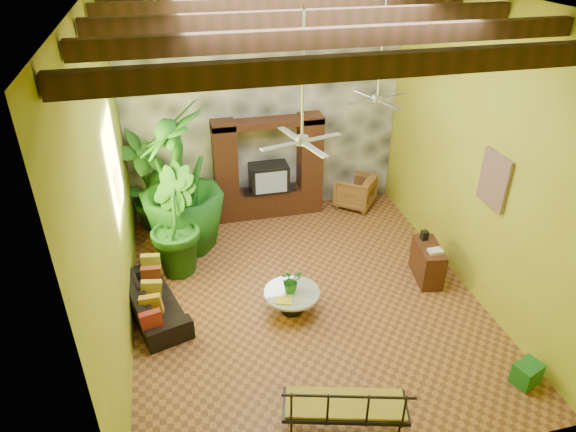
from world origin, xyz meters
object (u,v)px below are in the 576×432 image
object	(u,v)px
entertainment_center	(269,175)
tall_plant_a	(146,182)
green_bin	(527,373)
ceiling_fan_back	(378,87)
ceiling_fan_front	(302,127)
iron_bench	(347,406)
side_console	(427,262)
wicker_armchair	(355,191)
coffee_table	(292,298)
sofa	(153,299)
tall_plant_b	(173,222)
tall_plant_c	(180,180)

from	to	relation	value
entertainment_center	tall_plant_a	distance (m)	2.66
entertainment_center	green_bin	size ratio (longest dim) A/B	6.06
ceiling_fan_back	ceiling_fan_front	bearing A→B (deg)	-138.37
iron_bench	side_console	distance (m)	3.90
ceiling_fan_back	tall_plant_a	xyz separation A→B (m)	(-4.25, 1.90, -2.28)
ceiling_fan_front	side_console	xyz separation A→B (m)	(2.58, 0.41, -3.05)
ceiling_fan_front	wicker_armchair	size ratio (longest dim) A/B	2.22
coffee_table	green_bin	xyz separation A→B (m)	(2.96, -2.37, -0.08)
sofa	coffee_table	xyz separation A→B (m)	(2.34, -0.50, -0.03)
entertainment_center	ceiling_fan_back	xyz separation A→B (m)	(1.60, -1.94, 2.44)
entertainment_center	tall_plant_b	world-z (taller)	entertainment_center
tall_plant_b	tall_plant_c	distance (m)	0.93
entertainment_center	side_console	size ratio (longest dim) A/B	2.71
tall_plant_b	iron_bench	world-z (taller)	tall_plant_b
ceiling_fan_front	iron_bench	size ratio (longest dim) A/B	1.09
wicker_armchair	tall_plant_a	xyz separation A→B (m)	(-4.69, 0.07, 0.75)
tall_plant_b	iron_bench	distance (m)	4.77
sofa	entertainment_center	bearing A→B (deg)	-58.58
ceiling_fan_front	ceiling_fan_back	bearing A→B (deg)	41.63
sofa	coffee_table	bearing A→B (deg)	-118.55
wicker_armchair	tall_plant_a	world-z (taller)	tall_plant_a
ceiling_fan_front	side_console	distance (m)	4.02
wicker_armchair	coffee_table	bearing A→B (deg)	4.25
ceiling_fan_back	coffee_table	size ratio (longest dim) A/B	1.93
coffee_table	iron_bench	size ratio (longest dim) A/B	0.56
ceiling_fan_front	tall_plant_c	xyz separation A→B (m)	(-1.76, 2.62, -1.90)
ceiling_fan_front	side_console	size ratio (longest dim) A/B	2.10
tall_plant_b	tall_plant_a	bearing A→B (deg)	106.27
tall_plant_a	tall_plant_b	size ratio (longest dim) A/B	1.07
side_console	tall_plant_c	bearing A→B (deg)	162.17
wicker_armchair	iron_bench	size ratio (longest dim) A/B	0.49
wicker_armchair	tall_plant_b	bearing A→B (deg)	-29.81
ceiling_fan_front	sofa	distance (m)	4.01
ceiling_fan_front	iron_bench	distance (m)	3.80
wicker_armchair	ceiling_fan_front	bearing A→B (deg)	6.36
tall_plant_a	sofa	bearing A→B (deg)	-90.00
ceiling_fan_back	tall_plant_b	distance (m)	4.45
ceiling_fan_back	iron_bench	bearing A→B (deg)	-114.09
entertainment_center	side_console	xyz separation A→B (m)	(2.38, -3.13, -0.61)
ceiling_fan_front	iron_bench	bearing A→B (deg)	-90.60
tall_plant_a	side_console	distance (m)	5.96
tall_plant_a	iron_bench	size ratio (longest dim) A/B	1.32
entertainment_center	sofa	xyz separation A→B (m)	(-2.65, -2.94, -0.68)
wicker_armchair	coffee_table	xyz separation A→B (m)	(-2.36, -3.33, -0.12)
ceiling_fan_front	sofa	xyz separation A→B (m)	(-2.45, 0.60, -3.12)
tall_plant_c	iron_bench	bearing A→B (deg)	-71.28
ceiling_fan_front	entertainment_center	bearing A→B (deg)	86.76
entertainment_center	ceiling_fan_front	world-z (taller)	ceiling_fan_front
ceiling_fan_front	tall_plant_c	size ratio (longest dim) A/B	0.62
ceiling_fan_front	side_console	world-z (taller)	ceiling_fan_front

